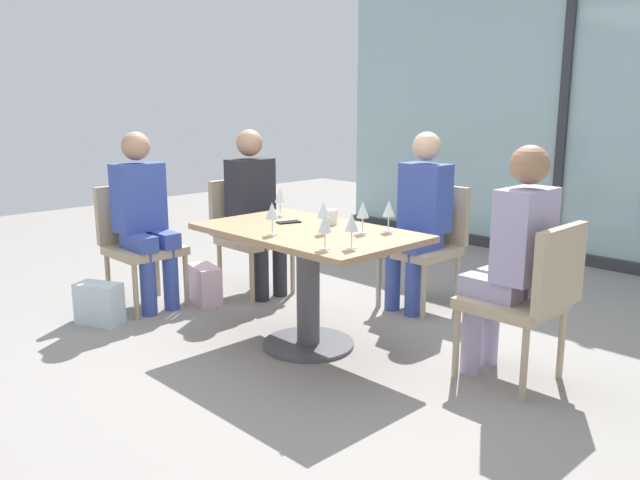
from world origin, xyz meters
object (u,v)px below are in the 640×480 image
object	(u,v)px
wine_glass_0	(324,211)
cell_phone_on_table	(289,222)
chair_side_end	(138,238)
person_far_left	(256,204)
dining_table_main	(308,261)
wine_glass_1	(272,212)
coffee_cup	(331,217)
person_near_window	(419,212)
wine_glass_5	(352,223)
wine_glass_2	(363,210)
wine_glass_4	(389,209)
chair_far_left	(247,229)
chair_far_right	(530,293)
chair_near_window	(428,238)
wine_glass_6	(325,224)
handbag_1	(99,304)
handbag_0	(205,284)
person_far_right	(513,252)
wine_glass_3	(280,196)
person_side_end	(144,212)

from	to	relation	value
wine_glass_0	cell_phone_on_table	size ratio (longest dim) A/B	1.28
chair_side_end	cell_phone_on_table	world-z (taller)	chair_side_end
chair_side_end	person_far_left	bearing A→B (deg)	62.80
dining_table_main	wine_glass_1	world-z (taller)	wine_glass_1
wine_glass_1	coffee_cup	distance (m)	0.47
person_near_window	wine_glass_5	world-z (taller)	person_near_window
wine_glass_1	coffee_cup	size ratio (longest dim) A/B	2.06
wine_glass_2	wine_glass_0	bearing A→B (deg)	-131.64
chair_side_end	wine_glass_4	distance (m)	1.98
chair_far_left	chair_far_right	world-z (taller)	same
chair_near_window	wine_glass_0	distance (m)	1.26
wine_glass_6	coffee_cup	size ratio (longest dim) A/B	2.06
person_far_left	handbag_1	world-z (taller)	person_far_left
chair_far_right	handbag_0	distance (m)	2.41
person_far_right	wine_glass_3	bearing A→B (deg)	-169.62
dining_table_main	person_side_end	size ratio (longest dim) A/B	1.05
dining_table_main	person_side_end	world-z (taller)	person_side_end
wine_glass_0	wine_glass_2	bearing A→B (deg)	48.36
wine_glass_2	cell_phone_on_table	size ratio (longest dim) A/B	1.28
wine_glass_2	wine_glass_4	distance (m)	0.16
person_far_left	handbag_0	world-z (taller)	person_far_left
chair_far_left	cell_phone_on_table	world-z (taller)	chair_far_left
chair_side_end	handbag_1	world-z (taller)	chair_side_end
dining_table_main	person_far_right	bearing A→B (deg)	23.40
chair_side_end	wine_glass_0	bearing A→B (deg)	10.28
person_far_left	chair_far_right	bearing A→B (deg)	-0.00
dining_table_main	cell_phone_on_table	xyz separation A→B (m)	(-0.23, 0.05, 0.19)
chair_near_window	wine_glass_2	xyz separation A→B (m)	(0.30, -1.04, 0.37)
handbag_0	chair_side_end	bearing A→B (deg)	-118.65
person_far_left	handbag_0	distance (m)	0.71
cell_phone_on_table	wine_glass_4	bearing A→B (deg)	39.41
wine_glass_6	wine_glass_3	bearing A→B (deg)	152.34
person_far_right	wine_glass_2	xyz separation A→B (m)	(-0.78, -0.32, 0.16)
person_far_right	person_side_end	bearing A→B (deg)	-162.37
wine_glass_1	chair_near_window	bearing A→B (deg)	88.62
wine_glass_6	person_side_end	bearing A→B (deg)	-179.20
dining_table_main	person_far_left	distance (m)	1.18
person_near_window	wine_glass_0	xyz separation A→B (m)	(0.15, -1.09, 0.16)
wine_glass_3	wine_glass_4	xyz separation A→B (m)	(0.83, 0.11, 0.00)
handbag_1	chair_far_right	bearing A→B (deg)	-0.06
wine_glass_4	wine_glass_5	xyz separation A→B (m)	(0.14, -0.46, 0.00)
wine_glass_1	wine_glass_6	distance (m)	0.47
wine_glass_0	wine_glass_1	bearing A→B (deg)	-128.80
wine_glass_5	wine_glass_0	bearing A→B (deg)	156.81
person_far_right	person_near_window	distance (m)	1.24
wine_glass_1	wine_glass_5	distance (m)	0.55
chair_side_end	wine_glass_6	bearing A→B (deg)	0.75
person_side_end	coffee_cup	size ratio (longest dim) A/B	14.00
person_far_right	wine_glass_5	bearing A→B (deg)	-131.39
wine_glass_5	wine_glass_4	bearing A→B (deg)	107.02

